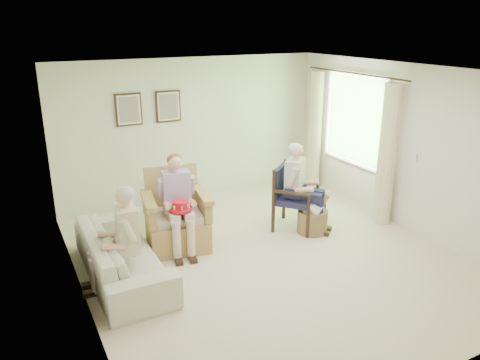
{
  "coord_description": "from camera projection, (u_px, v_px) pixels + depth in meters",
  "views": [
    {
      "loc": [
        -3.11,
        -5.09,
        3.19
      ],
      "look_at": [
        -0.2,
        0.49,
        1.05
      ],
      "focal_mm": 35.0,
      "sensor_mm": 36.0,
      "label": 1
    }
  ],
  "objects": [
    {
      "name": "person_dark",
      "position": [
        299.0,
        181.0,
        7.3
      ],
      "size": [
        0.4,
        0.62,
        1.39
      ],
      "rotation": [
        0.0,
        0.0,
        0.71
      ],
      "color": "#1B1B3B",
      "rests_on": "ground"
    },
    {
      "name": "curtain_right",
      "position": [
        314.0,
        131.0,
        9.14
      ],
      "size": [
        0.34,
        0.34,
        2.3
      ],
      "primitive_type": "cylinder",
      "color": "beige",
      "rests_on": "ground"
    },
    {
      "name": "sofa",
      "position": [
        122.0,
        254.0,
        6.08
      ],
      "size": [
        2.19,
        0.86,
        0.64
      ],
      "primitive_type": "imported",
      "rotation": [
        0.0,
        0.0,
        1.57
      ],
      "color": "beige",
      "rests_on": "ground"
    },
    {
      "name": "person_sofa",
      "position": [
        125.0,
        233.0,
        5.71
      ],
      "size": [
        0.42,
        0.62,
        1.29
      ],
      "rotation": [
        0.0,
        0.0,
        -1.67
      ],
      "color": "beige",
      "rests_on": "ground"
    },
    {
      "name": "red_hat",
      "position": [
        181.0,
        207.0,
        6.48
      ],
      "size": [
        0.31,
        0.31,
        0.14
      ],
      "color": "red",
      "rests_on": "person_wicker"
    },
    {
      "name": "framed_print_right",
      "position": [
        168.0,
        106.0,
        8.17
      ],
      "size": [
        0.45,
        0.05,
        0.55
      ],
      "color": "#382114",
      "rests_on": "back_wall"
    },
    {
      "name": "back_wall",
      "position": [
        192.0,
        130.0,
        8.55
      ],
      "size": [
        5.0,
        0.04,
        2.6
      ],
      "primitive_type": "cube",
      "color": "silver",
      "rests_on": "ground"
    },
    {
      "name": "left_wall",
      "position": [
        75.0,
        202.0,
        5.15
      ],
      "size": [
        0.04,
        5.5,
        2.6
      ],
      "primitive_type": "cube",
      "color": "silver",
      "rests_on": "ground"
    },
    {
      "name": "right_wall",
      "position": [
        406.0,
        148.0,
        7.34
      ],
      "size": [
        0.04,
        5.5,
        2.6
      ],
      "primitive_type": "cube",
      "color": "silver",
      "rests_on": "ground"
    },
    {
      "name": "person_wicker",
      "position": [
        178.0,
        196.0,
        6.64
      ],
      "size": [
        0.4,
        0.62,
        1.4
      ],
      "rotation": [
        0.0,
        0.0,
        -0.17
      ],
      "color": "beige",
      "rests_on": "ground"
    },
    {
      "name": "front_wall",
      "position": [
        438.0,
        258.0,
        3.94
      ],
      "size": [
        5.0,
        0.04,
        2.6
      ],
      "primitive_type": "cube",
      "color": "silver",
      "rests_on": "ground"
    },
    {
      "name": "wood_armchair",
      "position": [
        293.0,
        194.0,
        7.53
      ],
      "size": [
        0.66,
        0.62,
        1.01
      ],
      "rotation": [
        0.0,
        0.0,
        0.71
      ],
      "color": "black",
      "rests_on": "ground"
    },
    {
      "name": "wicker_armchair",
      "position": [
        176.0,
        223.0,
        6.92
      ],
      "size": [
        0.9,
        0.89,
        1.15
      ],
      "rotation": [
        0.0,
        0.0,
        -0.17
      ],
      "color": "tan",
      "rests_on": "ground"
    },
    {
      "name": "ceiling",
      "position": [
        272.0,
        71.0,
        5.82
      ],
      "size": [
        5.0,
        5.5,
        0.02
      ],
      "primitive_type": "cube",
      "color": "white",
      "rests_on": "back_wall"
    },
    {
      "name": "floor",
      "position": [
        268.0,
        257.0,
        6.66
      ],
      "size": [
        5.5,
        5.5,
        0.0
      ],
      "primitive_type": "plane",
      "color": "beige",
      "rests_on": "ground"
    },
    {
      "name": "hatbox",
      "position": [
        313.0,
        216.0,
        7.38
      ],
      "size": [
        0.55,
        0.55,
        0.7
      ],
      "color": "tan",
      "rests_on": "ground"
    },
    {
      "name": "framed_print_left",
      "position": [
        129.0,
        110.0,
        7.86
      ],
      "size": [
        0.45,
        0.05,
        0.55
      ],
      "color": "#382114",
      "rests_on": "back_wall"
    },
    {
      "name": "window",
      "position": [
        355.0,
        117.0,
        8.24
      ],
      "size": [
        0.13,
        2.5,
        1.63
      ],
      "color": "#2D6B23",
      "rests_on": "right_wall"
    },
    {
      "name": "curtain_left",
      "position": [
        387.0,
        155.0,
        7.5
      ],
      "size": [
        0.34,
        0.34,
        2.3
      ],
      "primitive_type": "cylinder",
      "color": "beige",
      "rests_on": "ground"
    }
  ]
}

